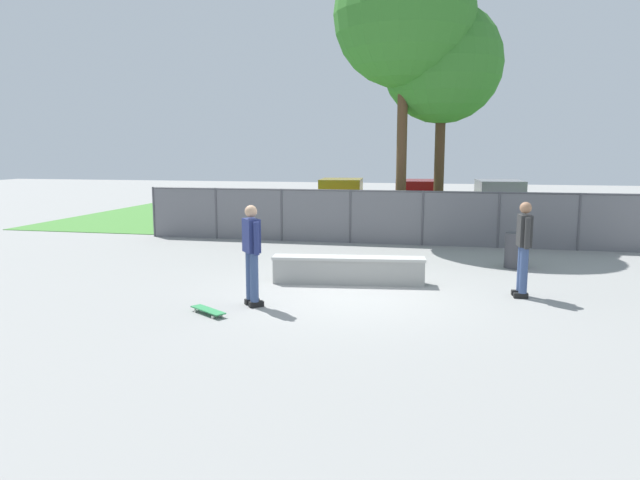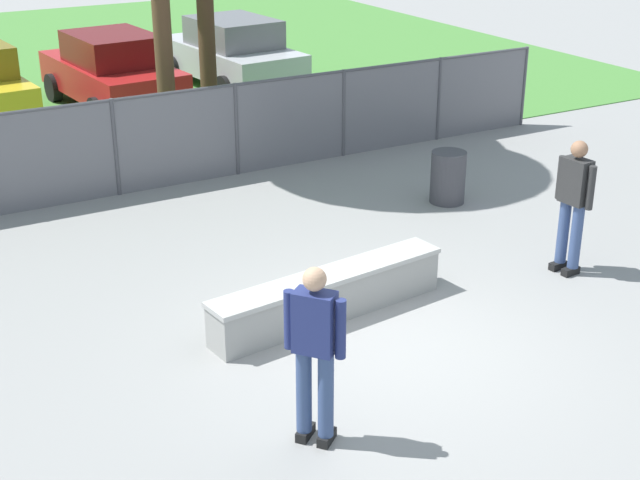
# 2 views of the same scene
# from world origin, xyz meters

# --- Properties ---
(ground_plane) EXTENTS (80.00, 80.00, 0.00)m
(ground_plane) POSITION_xyz_m (0.00, 0.00, 0.00)
(ground_plane) COLOR gray
(grass_strip) EXTENTS (27.04, 20.00, 0.02)m
(grass_strip) POSITION_xyz_m (0.00, 16.70, 0.01)
(grass_strip) COLOR #478438
(grass_strip) RESTS_ON ground
(concrete_ledge) EXTENTS (3.22, 0.85, 0.57)m
(concrete_ledge) POSITION_xyz_m (-0.23, 0.97, 0.29)
(concrete_ledge) COLOR #999993
(concrete_ledge) RESTS_ON ground
(skateboarder) EXTENTS (0.44, 0.49, 1.82)m
(skateboarder) POSITION_xyz_m (-1.62, -1.18, 1.01)
(skateboarder) COLOR black
(skateboarder) RESTS_ON ground
(chainlink_fence) EXTENTS (15.11, 0.07, 1.61)m
(chainlink_fence) POSITION_xyz_m (0.00, 6.40, 0.88)
(chainlink_fence) COLOR #4C4C51
(chainlink_fence) RESTS_ON ground
(car_red) EXTENTS (2.29, 4.34, 1.66)m
(car_red) POSITION_xyz_m (0.61, 11.82, 0.84)
(car_red) COLOR #B21E1E
(car_red) RESTS_ON ground
(car_silver) EXTENTS (2.29, 4.34, 1.66)m
(car_silver) POSITION_xyz_m (3.69, 12.33, 0.84)
(car_silver) COLOR #B7BABF
(car_silver) RESTS_ON ground
(bystander) EXTENTS (0.30, 0.60, 1.82)m
(bystander) POSITION_xyz_m (3.19, 0.52, 1.01)
(bystander) COLOR black
(bystander) RESTS_ON ground
(trash_bin) EXTENTS (0.56, 0.56, 0.84)m
(trash_bin) POSITION_xyz_m (3.41, 3.46, 0.42)
(trash_bin) COLOR #3F3F44
(trash_bin) RESTS_ON ground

